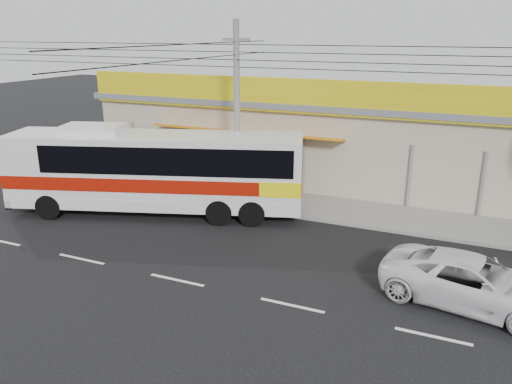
{
  "coord_description": "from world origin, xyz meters",
  "views": [
    {
      "loc": [
        8.2,
        -14.95,
        7.81
      ],
      "look_at": [
        0.88,
        2.0,
        1.82
      ],
      "focal_mm": 35.0,
      "sensor_mm": 36.0,
      "label": 1
    }
  ],
  "objects_px": {
    "motorbike_red": "(197,174)",
    "white_car": "(473,282)",
    "coach_bus": "(160,167)",
    "utility_pole": "(236,55)",
    "motorbike_dark": "(57,168)"
  },
  "relations": [
    {
      "from": "coach_bus",
      "to": "utility_pole",
      "type": "bearing_deg",
      "value": 20.32
    },
    {
      "from": "coach_bus",
      "to": "motorbike_red",
      "type": "bearing_deg",
      "value": 79.85
    },
    {
      "from": "coach_bus",
      "to": "utility_pole",
      "type": "height_order",
      "value": "utility_pole"
    },
    {
      "from": "motorbike_dark",
      "to": "white_car",
      "type": "xyz_separation_m",
      "value": [
        20.9,
        -4.99,
        0.02
      ]
    },
    {
      "from": "coach_bus",
      "to": "utility_pole",
      "type": "distance_m",
      "value": 5.87
    },
    {
      "from": "motorbike_red",
      "to": "white_car",
      "type": "relative_size",
      "value": 0.39
    },
    {
      "from": "motorbike_red",
      "to": "motorbike_dark",
      "type": "relative_size",
      "value": 1.1
    },
    {
      "from": "coach_bus",
      "to": "motorbike_red",
      "type": "relative_size",
      "value": 6.26
    },
    {
      "from": "coach_bus",
      "to": "motorbike_red",
      "type": "distance_m",
      "value": 4.38
    },
    {
      "from": "motorbike_red",
      "to": "white_car",
      "type": "bearing_deg",
      "value": -126.99
    },
    {
      "from": "coach_bus",
      "to": "motorbike_red",
      "type": "xyz_separation_m",
      "value": [
        -0.57,
        4.11,
        -1.42
      ]
    },
    {
      "from": "white_car",
      "to": "motorbike_dark",
      "type": "bearing_deg",
      "value": 86.49
    },
    {
      "from": "white_car",
      "to": "utility_pole",
      "type": "bearing_deg",
      "value": 72.89
    },
    {
      "from": "white_car",
      "to": "utility_pole",
      "type": "distance_m",
      "value": 12.91
    },
    {
      "from": "white_car",
      "to": "coach_bus",
      "type": "bearing_deg",
      "value": 86.76
    }
  ]
}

